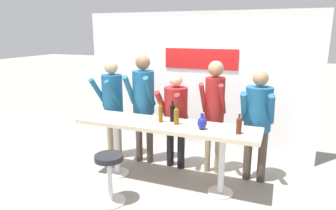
{
  "coord_description": "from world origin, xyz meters",
  "views": [
    {
      "loc": [
        1.52,
        -3.82,
        2.24
      ],
      "look_at": [
        0.0,
        0.09,
        1.19
      ],
      "focal_mm": 32.0,
      "sensor_mm": 36.0,
      "label": 1
    }
  ],
  "objects_px": {
    "bar_stool": "(110,171)",
    "person_center_left": "(176,111)",
    "tasting_table": "(166,132)",
    "wine_bottle_0": "(161,113)",
    "person_center_right": "(258,115)",
    "wine_bottle_3": "(173,112)",
    "person_center": "(214,104)",
    "person_left": "(143,97)",
    "person_far_left": "(112,99)",
    "wine_glass_0": "(102,108)",
    "wine_bottle_2": "(176,115)",
    "decorative_vase": "(202,123)",
    "wine_bottle_1": "(239,125)"
  },
  "relations": [
    {
      "from": "person_center_right",
      "to": "wine_bottle_3",
      "type": "bearing_deg",
      "value": -158.23
    },
    {
      "from": "wine_bottle_2",
      "to": "bar_stool",
      "type": "bearing_deg",
      "value": -130.18
    },
    {
      "from": "wine_bottle_0",
      "to": "wine_bottle_3",
      "type": "distance_m",
      "value": 0.18
    },
    {
      "from": "person_center",
      "to": "wine_glass_0",
      "type": "distance_m",
      "value": 1.75
    },
    {
      "from": "tasting_table",
      "to": "person_far_left",
      "type": "relative_size",
      "value": 1.53
    },
    {
      "from": "wine_bottle_0",
      "to": "decorative_vase",
      "type": "distance_m",
      "value": 0.66
    },
    {
      "from": "bar_stool",
      "to": "wine_bottle_0",
      "type": "xyz_separation_m",
      "value": [
        0.4,
        0.79,
        0.64
      ]
    },
    {
      "from": "decorative_vase",
      "to": "wine_glass_0",
      "type": "bearing_deg",
      "value": 176.36
    },
    {
      "from": "person_center",
      "to": "wine_bottle_3",
      "type": "relative_size",
      "value": 5.71
    },
    {
      "from": "wine_bottle_2",
      "to": "wine_glass_0",
      "type": "height_order",
      "value": "wine_bottle_2"
    },
    {
      "from": "bar_stool",
      "to": "person_center_left",
      "type": "relative_size",
      "value": 0.43
    },
    {
      "from": "tasting_table",
      "to": "person_center_left",
      "type": "xyz_separation_m",
      "value": [
        -0.06,
        0.58,
        0.16
      ]
    },
    {
      "from": "bar_stool",
      "to": "wine_bottle_2",
      "type": "distance_m",
      "value": 1.18
    },
    {
      "from": "person_far_left",
      "to": "wine_glass_0",
      "type": "height_order",
      "value": "person_far_left"
    },
    {
      "from": "wine_bottle_3",
      "to": "wine_bottle_2",
      "type": "bearing_deg",
      "value": -48.13
    },
    {
      "from": "wine_bottle_2",
      "to": "decorative_vase",
      "type": "height_order",
      "value": "wine_bottle_2"
    },
    {
      "from": "bar_stool",
      "to": "wine_bottle_0",
      "type": "height_order",
      "value": "wine_bottle_0"
    },
    {
      "from": "person_left",
      "to": "person_center_right",
      "type": "relative_size",
      "value": 1.1
    },
    {
      "from": "person_left",
      "to": "wine_bottle_3",
      "type": "height_order",
      "value": "person_left"
    },
    {
      "from": "tasting_table",
      "to": "wine_glass_0",
      "type": "height_order",
      "value": "wine_glass_0"
    },
    {
      "from": "bar_stool",
      "to": "wine_bottle_1",
      "type": "distance_m",
      "value": 1.79
    },
    {
      "from": "tasting_table",
      "to": "wine_bottle_1",
      "type": "height_order",
      "value": "wine_bottle_1"
    },
    {
      "from": "tasting_table",
      "to": "decorative_vase",
      "type": "xyz_separation_m",
      "value": [
        0.56,
        -0.07,
        0.22
      ]
    },
    {
      "from": "bar_stool",
      "to": "person_center_right",
      "type": "xyz_separation_m",
      "value": [
        1.71,
        1.33,
        0.59
      ]
    },
    {
      "from": "bar_stool",
      "to": "wine_bottle_0",
      "type": "distance_m",
      "value": 1.09
    },
    {
      "from": "bar_stool",
      "to": "person_far_left",
      "type": "xyz_separation_m",
      "value": [
        -0.73,
        1.32,
        0.64
      ]
    },
    {
      "from": "wine_bottle_0",
      "to": "decorative_vase",
      "type": "xyz_separation_m",
      "value": [
        0.65,
        -0.1,
        -0.06
      ]
    },
    {
      "from": "wine_bottle_0",
      "to": "wine_bottle_2",
      "type": "distance_m",
      "value": 0.25
    },
    {
      "from": "bar_stool",
      "to": "person_center_left",
      "type": "distance_m",
      "value": 1.5
    },
    {
      "from": "person_center_left",
      "to": "wine_bottle_2",
      "type": "relative_size",
      "value": 5.55
    },
    {
      "from": "wine_bottle_0",
      "to": "wine_bottle_1",
      "type": "distance_m",
      "value": 1.14
    },
    {
      "from": "person_center",
      "to": "decorative_vase",
      "type": "bearing_deg",
      "value": -92.74
    },
    {
      "from": "person_far_left",
      "to": "person_center",
      "type": "relative_size",
      "value": 0.97
    },
    {
      "from": "person_left",
      "to": "person_center",
      "type": "height_order",
      "value": "person_left"
    },
    {
      "from": "wine_bottle_0",
      "to": "wine_bottle_1",
      "type": "xyz_separation_m",
      "value": [
        1.14,
        -0.11,
        -0.02
      ]
    },
    {
      "from": "person_far_left",
      "to": "person_left",
      "type": "distance_m",
      "value": 0.6
    },
    {
      "from": "person_far_left",
      "to": "wine_bottle_1",
      "type": "relative_size",
      "value": 6.64
    },
    {
      "from": "person_left",
      "to": "wine_bottle_1",
      "type": "relative_size",
      "value": 7.04
    },
    {
      "from": "person_far_left",
      "to": "wine_bottle_2",
      "type": "relative_size",
      "value": 6.14
    },
    {
      "from": "person_center",
      "to": "wine_glass_0",
      "type": "relative_size",
      "value": 10.2
    },
    {
      "from": "wine_bottle_2",
      "to": "decorative_vase",
      "type": "xyz_separation_m",
      "value": [
        0.4,
        -0.08,
        -0.04
      ]
    },
    {
      "from": "person_far_left",
      "to": "person_left",
      "type": "relative_size",
      "value": 0.94
    },
    {
      "from": "person_center",
      "to": "person_left",
      "type": "bearing_deg",
      "value": 179.38
    },
    {
      "from": "wine_bottle_1",
      "to": "wine_bottle_3",
      "type": "relative_size",
      "value": 0.83
    },
    {
      "from": "person_center",
      "to": "decorative_vase",
      "type": "relative_size",
      "value": 8.2
    },
    {
      "from": "wine_bottle_2",
      "to": "wine_bottle_3",
      "type": "distance_m",
      "value": 0.15
    },
    {
      "from": "bar_stool",
      "to": "wine_bottle_3",
      "type": "height_order",
      "value": "wine_bottle_3"
    },
    {
      "from": "tasting_table",
      "to": "wine_bottle_0",
      "type": "bearing_deg",
      "value": 162.46
    },
    {
      "from": "tasting_table",
      "to": "person_left",
      "type": "xyz_separation_m",
      "value": [
        -0.63,
        0.58,
        0.35
      ]
    },
    {
      "from": "person_far_left",
      "to": "wine_bottle_3",
      "type": "height_order",
      "value": "person_far_left"
    }
  ]
}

